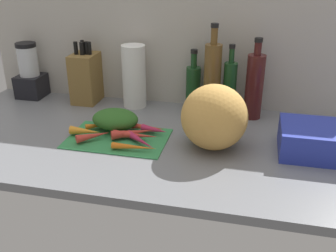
% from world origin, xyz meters
% --- Properties ---
extents(ground_plane, '(1.70, 0.80, 0.03)m').
position_xyz_m(ground_plane, '(0.00, 0.00, -0.01)').
color(ground_plane, slate).
extents(wall_back, '(1.70, 0.03, 0.60)m').
position_xyz_m(wall_back, '(0.00, 0.39, 0.30)').
color(wall_back, '#BCB7AD').
rests_on(wall_back, ground_plane).
extents(cutting_board, '(0.37, 0.24, 0.01)m').
position_xyz_m(cutting_board, '(-0.12, -0.04, 0.00)').
color(cutting_board, '#338C4C').
rests_on(cutting_board, ground_plane).
extents(carrot_0, '(0.16, 0.11, 0.03)m').
position_xyz_m(carrot_0, '(-0.06, -0.03, 0.02)').
color(carrot_0, red).
rests_on(carrot_0, cutting_board).
extents(carrot_1, '(0.18, 0.06, 0.03)m').
position_xyz_m(carrot_1, '(-0.11, 0.04, 0.02)').
color(carrot_1, orange).
rests_on(carrot_1, cutting_board).
extents(carrot_2, '(0.13, 0.11, 0.03)m').
position_xyz_m(carrot_2, '(-0.02, -0.08, 0.02)').
color(carrot_2, '#B2264C').
rests_on(carrot_2, cutting_board).
extents(carrot_3, '(0.12, 0.04, 0.03)m').
position_xyz_m(carrot_3, '(-0.24, -0.05, 0.02)').
color(carrot_3, orange).
rests_on(carrot_3, cutting_board).
extents(carrot_4, '(0.10, 0.07, 0.02)m').
position_xyz_m(carrot_4, '(-0.22, 0.02, 0.02)').
color(carrot_4, orange).
rests_on(carrot_4, cutting_board).
extents(carrot_5, '(0.17, 0.04, 0.03)m').
position_xyz_m(carrot_5, '(-0.05, -0.04, 0.02)').
color(carrot_5, red).
rests_on(carrot_5, cutting_board).
extents(carrot_6, '(0.11, 0.10, 0.03)m').
position_xyz_m(carrot_6, '(-0.20, -0.08, 0.02)').
color(carrot_6, red).
rests_on(carrot_6, cutting_board).
extents(carrot_7, '(0.10, 0.05, 0.03)m').
position_xyz_m(carrot_7, '(0.01, 0.02, 0.02)').
color(carrot_7, '#B2264C').
rests_on(carrot_7, cutting_board).
extents(carrot_8, '(0.17, 0.04, 0.03)m').
position_xyz_m(carrot_8, '(-0.04, 0.04, 0.02)').
color(carrot_8, red).
rests_on(carrot_8, cutting_board).
extents(carrot_9, '(0.16, 0.03, 0.02)m').
position_xyz_m(carrot_9, '(-0.03, -0.13, 0.02)').
color(carrot_9, orange).
rests_on(carrot_9, cutting_board).
extents(carrot_greens_pile, '(0.18, 0.14, 0.08)m').
position_xyz_m(carrot_greens_pile, '(-0.15, 0.03, 0.05)').
color(carrot_greens_pile, '#2D6023').
rests_on(carrot_greens_pile, cutting_board).
extents(winter_squash, '(0.23, 0.23, 0.23)m').
position_xyz_m(winter_squash, '(0.23, -0.03, 0.11)').
color(winter_squash, gold).
rests_on(winter_squash, ground_plane).
extents(knife_block, '(0.11, 0.15, 0.28)m').
position_xyz_m(knife_block, '(-0.38, 0.31, 0.11)').
color(knife_block, olive).
rests_on(knife_block, ground_plane).
extents(blender_appliance, '(0.12, 0.12, 0.26)m').
position_xyz_m(blender_appliance, '(-0.67, 0.30, 0.11)').
color(blender_appliance, black).
rests_on(blender_appliance, ground_plane).
extents(paper_towel_roll, '(0.10, 0.10, 0.27)m').
position_xyz_m(paper_towel_roll, '(-0.15, 0.30, 0.14)').
color(paper_towel_roll, white).
rests_on(paper_towel_roll, ground_plane).
extents(bottle_0, '(0.06, 0.06, 0.26)m').
position_xyz_m(bottle_0, '(0.10, 0.32, 0.10)').
color(bottle_0, '#19421E').
rests_on(bottle_0, ground_plane).
extents(bottle_1, '(0.07, 0.07, 0.38)m').
position_xyz_m(bottle_1, '(0.19, 0.27, 0.16)').
color(bottle_1, brown).
rests_on(bottle_1, ground_plane).
extents(bottle_2, '(0.05, 0.05, 0.30)m').
position_xyz_m(bottle_2, '(0.26, 0.28, 0.12)').
color(bottle_2, '#19421E').
rests_on(bottle_2, ground_plane).
extents(bottle_3, '(0.07, 0.07, 0.33)m').
position_xyz_m(bottle_3, '(0.36, 0.28, 0.14)').
color(bottle_3, '#471919').
rests_on(bottle_3, ground_plane).
extents(dish_rack, '(0.30, 0.20, 0.10)m').
position_xyz_m(dish_rack, '(0.61, 0.01, 0.05)').
color(dish_rack, '#2838AD').
rests_on(dish_rack, ground_plane).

